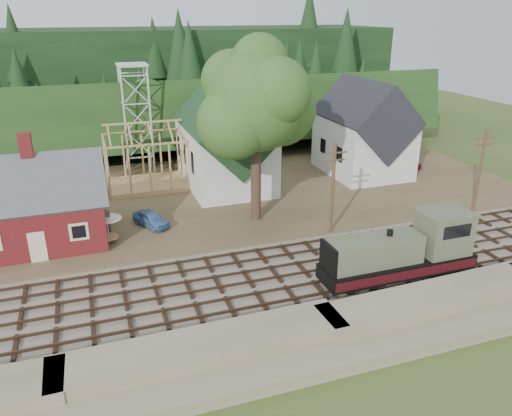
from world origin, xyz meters
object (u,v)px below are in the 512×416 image
object	(u,v)px
locomotive	(404,252)
car_red	(403,163)
patio_set	(106,217)
car_blue	(151,219)

from	to	relation	value
locomotive	car_red	world-z (taller)	locomotive
car_red	patio_set	world-z (taller)	patio_set
car_blue	patio_set	size ratio (longest dim) A/B	1.47
patio_set	car_red	bearing A→B (deg)	15.56
locomotive	car_red	xyz separation A→B (m)	(14.94, 21.73, -1.10)
locomotive	car_blue	distance (m)	21.33
locomotive	car_red	distance (m)	26.39
car_blue	locomotive	bearing A→B (deg)	-70.92
locomotive	patio_set	world-z (taller)	locomotive
car_blue	patio_set	distance (m)	4.62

